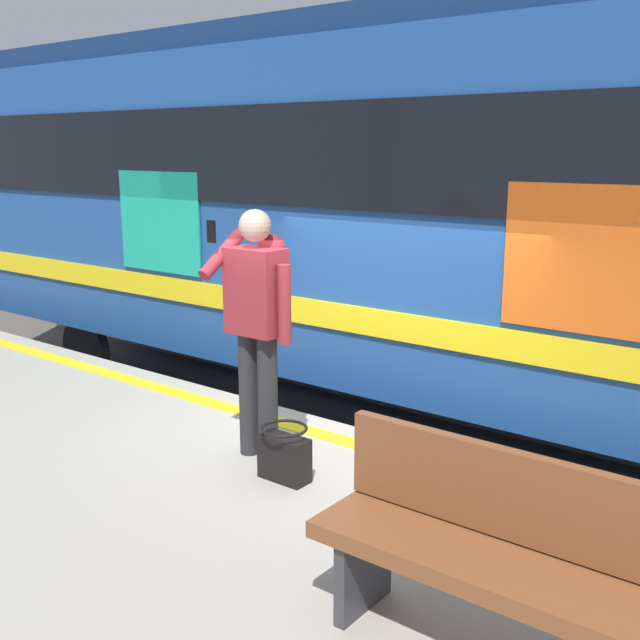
{
  "coord_description": "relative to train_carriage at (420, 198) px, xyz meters",
  "views": [
    {
      "loc": [
        -3.24,
        4.61,
        3.11
      ],
      "look_at": [
        0.09,
        0.3,
        1.87
      ],
      "focal_mm": 42.45,
      "sensor_mm": 36.0,
      "label": 1
    }
  ],
  "objects": [
    {
      "name": "passenger",
      "position": [
        -0.54,
        3.07,
        -0.6
      ],
      "size": [
        0.57,
        0.55,
        1.75
      ],
      "color": "#262628",
      "rests_on": "platform"
    },
    {
      "name": "handbag",
      "position": [
        -0.94,
        3.27,
        -1.47
      ],
      "size": [
        0.34,
        0.31,
        0.37
      ],
      "color": "black",
      "rests_on": "platform"
    },
    {
      "name": "ground_plane",
      "position": [
        -0.73,
        2.19,
        -2.61
      ],
      "size": [
        25.99,
        25.99,
        0.0
      ],
      "primitive_type": "plane",
      "color": "#4C4742"
    },
    {
      "name": "bench",
      "position": [
        -2.86,
        4.08,
        -1.14
      ],
      "size": [
        1.73,
        0.44,
        0.9
      ],
      "color": "brown",
      "rests_on": "platform"
    },
    {
      "name": "platform",
      "position": [
        -0.73,
        4.66,
        -2.12
      ],
      "size": [
        17.33,
        4.94,
        0.97
      ],
      "primitive_type": "cube",
      "color": "#9E998E",
      "rests_on": "ground"
    },
    {
      "name": "track_rail_far",
      "position": [
        -0.73,
        -0.72,
        -2.53
      ],
      "size": [
        22.53,
        0.08,
        0.16
      ],
      "primitive_type": "cube",
      "color": "slate",
      "rests_on": "ground"
    },
    {
      "name": "safety_line",
      "position": [
        -0.73,
        2.49,
        -1.63
      ],
      "size": [
        16.98,
        0.16,
        0.01
      ],
      "primitive_type": "cube",
      "color": "yellow",
      "rests_on": "platform"
    },
    {
      "name": "track_rail_near",
      "position": [
        -0.73,
        0.71,
        -2.53
      ],
      "size": [
        22.53,
        0.08,
        0.16
      ],
      "primitive_type": "cube",
      "color": "slate",
      "rests_on": "ground"
    },
    {
      "name": "train_carriage",
      "position": [
        0.0,
        0.0,
        0.0
      ],
      "size": [
        12.84,
        3.08,
        4.13
      ],
      "color": "#1E478C",
      "rests_on": "ground"
    }
  ]
}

